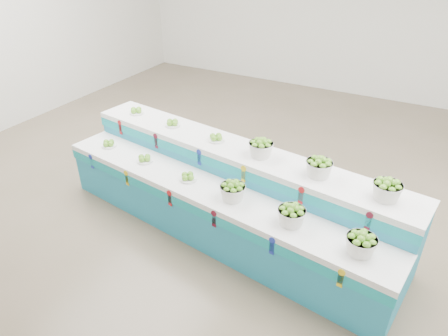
{
  "coord_description": "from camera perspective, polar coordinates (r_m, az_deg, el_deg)",
  "views": [
    {
      "loc": [
        2.04,
        -4.33,
        3.31
      ],
      "look_at": [
        0.07,
        -0.71,
        0.87
      ],
      "focal_mm": 32.58,
      "sensor_mm": 36.0,
      "label": 1
    }
  ],
  "objects": [
    {
      "name": "basket_lower_right",
      "position": [
        3.98,
        18.68,
        -9.98
      ],
      "size": [
        0.33,
        0.33,
        0.21
      ],
      "primitive_type": null,
      "rotation": [
        0.0,
        0.0,
        -0.14
      ],
      "color": "silver",
      "rests_on": "display_stand"
    },
    {
      "name": "basket_lower_left",
      "position": [
        4.46,
        1.23,
        -3.19
      ],
      "size": [
        0.33,
        0.33,
        0.21
      ],
      "primitive_type": null,
      "rotation": [
        0.0,
        0.0,
        -0.14
      ],
      "color": "silver",
      "rests_on": "display_stand"
    },
    {
      "name": "plate_upper_right",
      "position": [
        5.07,
        -1.13,
        4.34
      ],
      "size": [
        0.23,
        0.23,
        0.1
      ],
      "primitive_type": "cylinder",
      "rotation": [
        0.0,
        0.0,
        -0.14
      ],
      "color": "white",
      "rests_on": "display_stand"
    },
    {
      "name": "plate_upper_mid",
      "position": [
        5.51,
        -7.26,
        6.34
      ],
      "size": [
        0.23,
        0.23,
        0.1
      ],
      "primitive_type": "cylinder",
      "rotation": [
        0.0,
        0.0,
        -0.14
      ],
      "color": "white",
      "rests_on": "display_stand"
    },
    {
      "name": "plate_lower_mid",
      "position": [
        5.31,
        -11.12,
        1.36
      ],
      "size": [
        0.23,
        0.23,
        0.1
      ],
      "primitive_type": "cylinder",
      "rotation": [
        0.0,
        0.0,
        -0.14
      ],
      "color": "white",
      "rests_on": "display_stand"
    },
    {
      "name": "basket_lower_mid",
      "position": [
        4.16,
        9.45,
        -6.48
      ],
      "size": [
        0.33,
        0.33,
        0.21
      ],
      "primitive_type": null,
      "rotation": [
        0.0,
        0.0,
        -0.14
      ],
      "color": "silver",
      "rests_on": "display_stand"
    },
    {
      "name": "plate_lower_left",
      "position": [
        5.8,
        -15.91,
        3.36
      ],
      "size": [
        0.23,
        0.23,
        0.1
      ],
      "primitive_type": "cylinder",
      "rotation": [
        0.0,
        0.0,
        -0.14
      ],
      "color": "white",
      "rests_on": "display_stand"
    },
    {
      "name": "display_stand",
      "position": [
        4.99,
        -0.0,
        -3.56
      ],
      "size": [
        4.58,
        1.77,
        1.02
      ],
      "primitive_type": null,
      "rotation": [
        0.0,
        0.0,
        -0.14
      ],
      "color": "teal",
      "rests_on": "ground"
    },
    {
      "name": "basket_upper_left",
      "position": [
        4.71,
        5.2,
        2.86
      ],
      "size": [
        0.33,
        0.33,
        0.21
      ],
      "primitive_type": null,
      "rotation": [
        0.0,
        0.0,
        -0.14
      ],
      "color": "silver",
      "rests_on": "display_stand"
    },
    {
      "name": "plate_lower_right",
      "position": [
        4.84,
        -5.09,
        -1.18
      ],
      "size": [
        0.23,
        0.23,
        0.1
      ],
      "primitive_type": "cylinder",
      "rotation": [
        0.0,
        0.0,
        -0.14
      ],
      "color": "white",
      "rests_on": "display_stand"
    },
    {
      "name": "ground",
      "position": [
        5.82,
        2.77,
        -4.1
      ],
      "size": [
        10.0,
        10.0,
        0.0
      ],
      "primitive_type": "plane",
      "color": "brown",
      "rests_on": "ground"
    },
    {
      "name": "basket_upper_right",
      "position": [
        4.25,
        21.92,
        -2.77
      ],
      "size": [
        0.33,
        0.33,
        0.21
      ],
      "primitive_type": null,
      "rotation": [
        0.0,
        0.0,
        -0.14
      ],
      "color": "silver",
      "rests_on": "display_stand"
    },
    {
      "name": "plate_upper_left",
      "position": [
        5.99,
        -12.23,
        7.9
      ],
      "size": [
        0.23,
        0.23,
        0.1
      ],
      "primitive_type": "cylinder",
      "rotation": [
        0.0,
        0.0,
        -0.14
      ],
      "color": "white",
      "rests_on": "display_stand"
    },
    {
      "name": "basket_upper_mid",
      "position": [
        4.43,
        13.19,
        0.17
      ],
      "size": [
        0.33,
        0.33,
        0.21
      ],
      "primitive_type": null,
      "rotation": [
        0.0,
        0.0,
        -0.14
      ],
      "color": "silver",
      "rests_on": "display_stand"
    },
    {
      "name": "back_wall",
      "position": [
        9.64,
        17.33,
        21.53
      ],
      "size": [
        10.0,
        0.0,
        10.0
      ],
      "primitive_type": "plane",
      "rotation": [
        1.57,
        0.0,
        0.0
      ],
      "color": "silver",
      "rests_on": "ground"
    }
  ]
}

